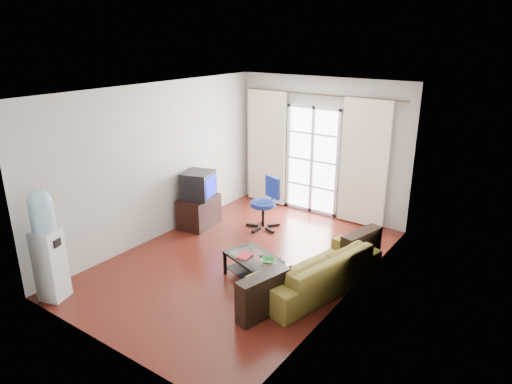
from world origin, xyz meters
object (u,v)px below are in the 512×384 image
tv_stand (199,212)px  task_chair (264,213)px  coffee_table (256,266)px  water_cooler (47,243)px  sofa (317,269)px  crt_tv (197,185)px

tv_stand → task_chair: size_ratio=0.80×
coffee_table → water_cooler: (-2.03, -1.94, 0.57)m
sofa → water_cooler: bearing=-37.1°
coffee_table → crt_tv: crt_tv is taller
sofa → crt_tv: bearing=-89.9°
coffee_table → crt_tv: bearing=152.8°
tv_stand → sofa: bearing=-21.9°
tv_stand → water_cooler: bearing=-97.0°
water_cooler → coffee_table: bearing=24.7°
sofa → tv_stand: sofa is taller
crt_tv → water_cooler: (0.04, -3.00, 0.00)m
coffee_table → water_cooler: water_cooler is taller
coffee_table → water_cooler: size_ratio=0.69×
sofa → coffee_table: bearing=-52.6°
crt_tv → task_chair: (1.06, 0.65, -0.53)m
sofa → task_chair: size_ratio=2.22×
tv_stand → water_cooler: water_cooler is taller
sofa → crt_tv: 3.01m
coffee_table → tv_stand: (-2.06, 1.08, 0.03)m
sofa → coffee_table: (-0.81, -0.35, -0.04)m
task_chair → tv_stand: bearing=-129.9°
sofa → water_cooler: 3.69m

